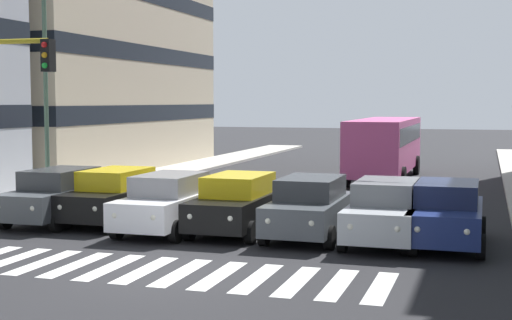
{
  "coord_description": "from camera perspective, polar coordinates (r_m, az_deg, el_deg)",
  "views": [
    {
      "loc": [
        -6.97,
        15.14,
        3.88
      ],
      "look_at": [
        -0.5,
        -5.51,
        2.15
      ],
      "focal_mm": 51.6,
      "sensor_mm": 36.0,
      "label": 1
    }
  ],
  "objects": [
    {
      "name": "car_2",
      "position": [
        20.97,
        4.18,
        -3.64
      ],
      "size": [
        2.02,
        4.44,
        1.72
      ],
      "color": "#474C51",
      "rests_on": "ground_plane"
    },
    {
      "name": "car_3",
      "position": [
        21.66,
        -1.48,
        -3.37
      ],
      "size": [
        2.02,
        4.44,
        1.72
      ],
      "color": "black",
      "rests_on": "ground_plane"
    },
    {
      "name": "ground_plane",
      "position": [
        17.11,
        -7.2,
        -8.56
      ],
      "size": [
        180.0,
        180.0,
        0.0
      ],
      "primitive_type": "plane",
      "color": "#262628"
    },
    {
      "name": "bus_behind_traffic",
      "position": [
        36.82,
        9.99,
        1.37
      ],
      "size": [
        2.78,
        10.5,
        3.0
      ],
      "color": "#DB5193",
      "rests_on": "ground_plane"
    },
    {
      "name": "car_4",
      "position": [
        21.97,
        -6.84,
        -3.29
      ],
      "size": [
        2.02,
        4.44,
        1.72
      ],
      "color": "silver",
      "rests_on": "ground_plane"
    },
    {
      "name": "street_lamp_right",
      "position": [
        27.79,
        -15.38,
        6.2
      ],
      "size": [
        2.49,
        0.28,
        7.66
      ],
      "color": "#4C6B56",
      "rests_on": "sidewalk_right"
    },
    {
      "name": "car_6",
      "position": [
        24.29,
        -15.1,
        -2.66
      ],
      "size": [
        2.02,
        4.44,
        1.72
      ],
      "color": "#474C51",
      "rests_on": "ground_plane"
    },
    {
      "name": "car_5",
      "position": [
        23.81,
        -10.92,
        -2.73
      ],
      "size": [
        2.02,
        4.44,
        1.72
      ],
      "color": "black",
      "rests_on": "ground_plane"
    },
    {
      "name": "car_0",
      "position": [
        20.34,
        14.57,
        -4.03
      ],
      "size": [
        2.02,
        4.44,
        1.72
      ],
      "color": "navy",
      "rests_on": "ground_plane"
    },
    {
      "name": "crosswalk_markings",
      "position": [
        17.11,
        -7.2,
        -8.55
      ],
      "size": [
        10.35,
        2.8,
        0.01
      ],
      "color": "silver",
      "rests_on": "ground_plane"
    },
    {
      "name": "car_1",
      "position": [
        20.38,
        10.02,
        -3.94
      ],
      "size": [
        2.02,
        4.44,
        1.72
      ],
      "color": "#B2B7BC",
      "rests_on": "ground_plane"
    }
  ]
}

